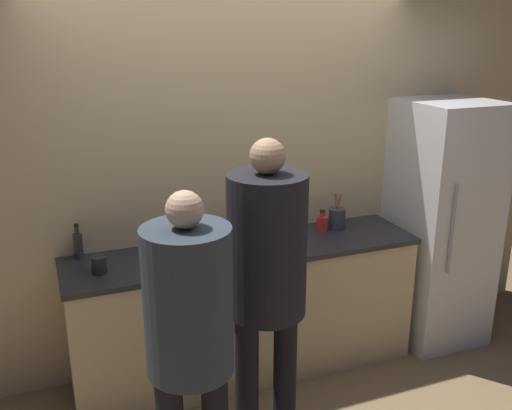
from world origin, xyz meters
name	(u,v)px	position (x,y,z in m)	size (l,w,h in m)	color
ground_plane	(264,396)	(0.00, 0.00, 0.00)	(14.00, 14.00, 0.00)	#8C704C
wall_back	(230,180)	(0.00, 0.63, 1.30)	(5.20, 0.06, 2.60)	#D6BC8C
counter	(245,309)	(0.00, 0.34, 0.46)	(2.34, 0.61, 0.92)	beige
refrigerator	(440,223)	(1.52, 0.28, 0.90)	(0.62, 0.68, 1.81)	white
person_left	(189,326)	(-0.65, -0.69, 1.02)	(0.40, 0.40, 1.65)	black
person_center	(267,268)	(-0.16, -0.42, 1.11)	(0.41, 0.41, 1.79)	black
fruit_bowl	(207,246)	(-0.25, 0.35, 0.96)	(0.36, 0.36, 0.12)	#4C3323
utensil_crock	(337,218)	(0.74, 0.44, 1.00)	(0.12, 0.12, 0.26)	#3D424C
bottle_red	(322,223)	(0.61, 0.42, 0.98)	(0.08, 0.08, 0.16)	red
bottle_dark	(78,245)	(-1.03, 0.54, 1.01)	(0.06, 0.06, 0.23)	#333338
bottle_amber	(270,236)	(0.16, 0.29, 0.99)	(0.06, 0.06, 0.18)	brown
cup_black	(99,265)	(-0.94, 0.27, 0.97)	(0.09, 0.09, 0.10)	#28282D
cup_blue	(289,242)	(0.26, 0.21, 0.96)	(0.09, 0.09, 0.09)	#335184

